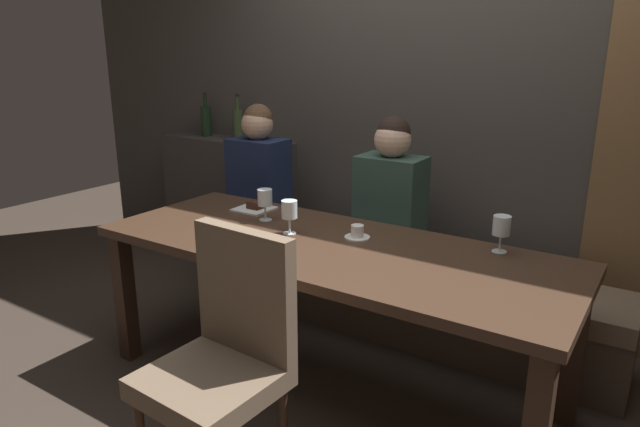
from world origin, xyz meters
TOP-DOWN VIEW (x-y plane):
  - ground at (0.00, 0.00)m, footprint 9.00×9.00m
  - back_wall_tiled at (0.00, 1.22)m, footprint 6.00×0.12m
  - back_counter at (-1.55, 1.04)m, footprint 1.10×0.28m
  - dining_table at (0.00, 0.00)m, footprint 2.20×0.84m
  - banquette_bench at (0.00, 0.70)m, footprint 2.50×0.44m
  - chair_near_side at (0.02, -0.72)m, footprint 0.46×0.46m
  - diner_redhead at (-0.97, 0.70)m, footprint 0.36×0.24m
  - diner_bearded at (-0.04, 0.70)m, footprint 0.36×0.24m
  - wine_bottle_dark_red at (-1.76, 1.05)m, footprint 0.08×0.08m
  - wine_bottle_pale_label at (-1.44, 1.05)m, footprint 0.08×0.08m
  - wine_glass_center_front at (0.68, 0.32)m, footprint 0.08×0.08m
  - wine_glass_far_right at (-0.23, 0.02)m, footprint 0.08×0.08m
  - wine_glass_near_right at (-0.47, 0.13)m, footprint 0.08×0.08m
  - espresso_cup at (0.07, 0.14)m, footprint 0.12×0.12m
  - dessert_plate at (-0.64, 0.25)m, footprint 0.19×0.19m

SIDE VIEW (x-z plane):
  - ground at x=0.00m, z-range 0.00..0.00m
  - banquette_bench at x=0.00m, z-range 0.00..0.45m
  - back_counter at x=-1.55m, z-range 0.00..0.95m
  - chair_near_side at x=0.02m, z-range 0.07..1.05m
  - dining_table at x=0.00m, z-range 0.28..1.02m
  - dessert_plate at x=-0.64m, z-range 0.73..0.78m
  - espresso_cup at x=0.07m, z-range 0.73..0.80m
  - diner_bearded at x=-0.04m, z-range 0.43..1.22m
  - diner_redhead at x=-0.97m, z-range 0.43..1.24m
  - wine_glass_center_front at x=0.68m, z-range 0.77..0.94m
  - wine_glass_far_right at x=-0.23m, z-range 0.77..0.94m
  - wine_glass_near_right at x=-0.47m, z-range 0.77..0.94m
  - wine_bottle_dark_red at x=-1.76m, z-range 0.91..1.23m
  - wine_bottle_pale_label at x=-1.44m, z-range 0.91..1.23m
  - back_wall_tiled at x=0.00m, z-range 0.00..3.00m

